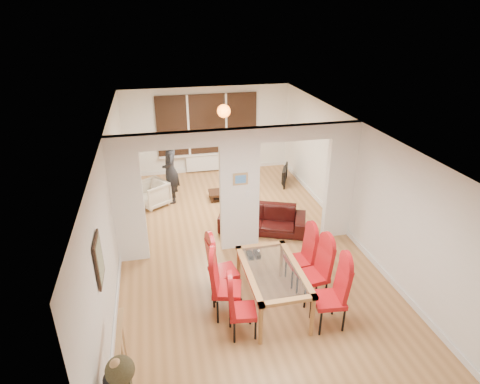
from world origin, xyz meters
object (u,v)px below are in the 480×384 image
object	(u,v)px
dining_chair_rb	(313,272)
dining_chair_rc	(299,257)
television	(282,175)
bottle	(222,187)
dining_chair_la	(243,307)
armchair	(152,194)
bowl	(227,191)
dining_chair_ra	(329,295)
dining_chair_lb	(227,285)
coffee_table	(227,195)
person	(170,170)
dining_table	(272,288)
sofa	(262,219)
dining_chair_lc	(223,268)

from	to	relation	value
dining_chair_rb	dining_chair_rc	xyz separation A→B (m)	(-0.06, 0.51, -0.03)
television	bottle	size ratio (longest dim) A/B	3.13
dining_chair_rb	dining_chair_rc	bearing A→B (deg)	88.93
dining_chair_la	armchair	distance (m)	5.06
dining_chair_rb	dining_chair_rc	world-z (taller)	dining_chair_rb
bowl	dining_chair_ra	bearing A→B (deg)	-82.23
dining_chair_rb	bowl	xyz separation A→B (m)	(-0.66, 4.30, -0.33)
dining_chair_lb	coffee_table	world-z (taller)	dining_chair_lb
dining_chair_la	coffee_table	world-z (taller)	dining_chair_la
dining_chair_lb	armchair	size ratio (longest dim) A/B	1.61
dining_chair_lb	person	world-z (taller)	person
dining_table	armchair	world-z (taller)	dining_table
dining_chair_la	television	size ratio (longest dim) A/B	1.15
sofa	coffee_table	bearing A→B (deg)	126.84
sofa	coffee_table	xyz separation A→B (m)	(-0.48, 1.82, -0.18)
dining_chair_rb	dining_chair_lc	bearing A→B (deg)	155.37
dining_chair_rb	coffee_table	bearing A→B (deg)	91.48
dining_chair_ra	bowl	size ratio (longest dim) A/B	5.79
armchair	dining_chair_rb	bearing A→B (deg)	-2.50
dining_chair_rb	armchair	size ratio (longest dim) A/B	1.59
dining_chair_lc	dining_chair_la	bearing A→B (deg)	-92.49
dining_chair_la	coffee_table	bearing A→B (deg)	89.59
dining_chair_la	dining_chair_lb	xyz separation A→B (m)	(-0.15, 0.50, 0.07)
dining_chair_lb	dining_chair_rb	distance (m)	1.50
armchair	person	xyz separation A→B (m)	(0.51, 0.15, 0.55)
television	dining_chair_lb	bearing A→B (deg)	175.57
dining_table	dining_chair_rb	world-z (taller)	dining_chair_rb
sofa	person	size ratio (longest dim) A/B	1.11
armchair	television	size ratio (longest dim) A/B	0.81
dining_chair_lb	armchair	bearing A→B (deg)	118.58
dining_table	dining_chair_rb	distance (m)	0.75
armchair	coffee_table	distance (m)	1.96
dining_chair_ra	television	world-z (taller)	dining_chair_ra
dining_chair_ra	dining_chair_lb	bearing A→B (deg)	164.28
dining_chair_rb	bottle	bearing A→B (deg)	93.40
dining_chair_la	dining_chair_rb	bearing A→B (deg)	29.24
armchair	person	size ratio (longest dim) A/B	0.41
television	dining_chair_la	bearing A→B (deg)	178.99
dining_chair_lb	television	bearing A→B (deg)	77.05
coffee_table	dining_table	bearing A→B (deg)	-90.71
dining_chair_lc	person	size ratio (longest dim) A/B	0.65
dining_table	dining_chair_rb	xyz separation A→B (m)	(0.72, 0.04, 0.19)
dining_chair_la	dining_chair_rc	size ratio (longest dim) A/B	0.94
coffee_table	bottle	distance (m)	0.29
sofa	dining_table	bearing A→B (deg)	-79.87
sofa	person	bearing A→B (deg)	156.04
dining_chair_la	dining_chair_lb	distance (m)	0.52
person	bowl	size ratio (longest dim) A/B	8.67
dining_chair_la	dining_chair_lc	world-z (taller)	dining_chair_lc
dining_chair_rb	coffee_table	distance (m)	4.42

